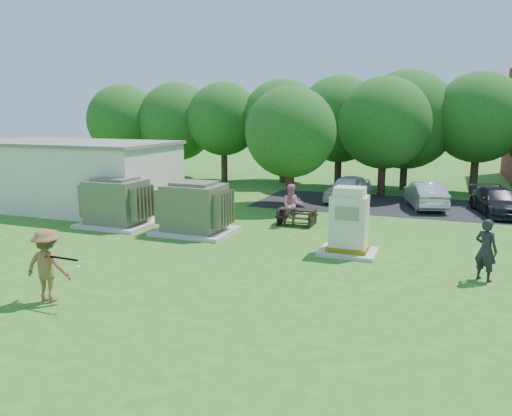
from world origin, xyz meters
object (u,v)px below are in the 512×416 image
at_px(transformer_left, 117,203).
at_px(picnic_table, 297,215).
at_px(person_by_generator, 486,250).
at_px(transformer_right, 195,209).
at_px(car_silver_a, 425,195).
at_px(car_dark, 498,201).
at_px(generator_cabinet, 349,225).
at_px(person_at_picnic, 292,205).
at_px(car_white, 348,188).
at_px(batter, 47,266).

xyz_separation_m(transformer_left, picnic_table, (7.08, 2.90, -0.54)).
height_order(transformer_left, person_by_generator, transformer_left).
bearing_deg(transformer_right, transformer_left, 180.00).
bearing_deg(transformer_left, transformer_right, 0.00).
xyz_separation_m(car_silver_a, car_dark, (3.28, -0.48, -0.06)).
xyz_separation_m(generator_cabinet, person_at_picnic, (-3.02, 3.38, -0.11)).
distance_m(generator_cabinet, car_dark, 10.66).
relative_size(transformer_right, car_white, 0.74).
xyz_separation_m(transformer_right, picnic_table, (3.38, 2.90, -0.54)).
bearing_deg(car_silver_a, picnic_table, 34.97).
bearing_deg(car_dark, transformer_left, -164.06).
distance_m(transformer_left, car_dark, 17.48).
xyz_separation_m(person_by_generator, car_silver_a, (-2.10, 11.05, -0.24)).
bearing_deg(picnic_table, batter, -107.76).
height_order(transformer_right, car_dark, transformer_right).
bearing_deg(person_at_picnic, car_dark, 15.36).
bearing_deg(car_dark, transformer_right, -156.93).
xyz_separation_m(picnic_table, car_dark, (8.23, 5.51, 0.19)).
xyz_separation_m(transformer_left, car_silver_a, (12.04, 8.89, -0.30)).
bearing_deg(person_by_generator, batter, 62.80).
xyz_separation_m(transformer_left, batter, (3.64, -7.85, -0.03)).
bearing_deg(person_at_picnic, person_by_generator, -52.98).
bearing_deg(person_by_generator, transformer_right, 22.66).
xyz_separation_m(batter, car_dark, (11.68, 16.26, -0.33)).
distance_m(generator_cabinet, picnic_table, 4.74).
distance_m(transformer_right, person_at_picnic, 4.16).
height_order(transformer_right, picnic_table, transformer_right).
relative_size(batter, car_silver_a, 0.46).
height_order(generator_cabinet, person_by_generator, generator_cabinet).
xyz_separation_m(car_white, car_dark, (7.28, -1.11, -0.08)).
height_order(picnic_table, batter, batter).
relative_size(car_white, car_silver_a, 1.00).
xyz_separation_m(generator_cabinet, batter, (-6.34, -7.04, -0.07)).
bearing_deg(person_at_picnic, transformer_right, -161.21).
xyz_separation_m(person_by_generator, person_at_picnic, (-7.18, 4.74, -0.01)).
distance_m(person_by_generator, car_silver_a, 11.25).
height_order(transformer_left, batter, transformer_left).
bearing_deg(person_by_generator, car_dark, -62.04).
height_order(transformer_left, generator_cabinet, generator_cabinet).
xyz_separation_m(transformer_left, person_by_generator, (14.14, -2.16, -0.07)).
xyz_separation_m(person_at_picnic, car_silver_a, (5.08, 6.31, -0.23)).
relative_size(transformer_right, batter, 1.59).
bearing_deg(generator_cabinet, person_by_generator, -18.07).
bearing_deg(transformer_right, car_white, 65.53).
bearing_deg(generator_cabinet, person_at_picnic, 131.79).
relative_size(batter, person_by_generator, 1.04).
bearing_deg(car_white, generator_cabinet, -70.45).
xyz_separation_m(transformer_right, car_white, (4.34, 9.53, -0.28)).
bearing_deg(car_white, picnic_table, -89.28).
height_order(batter, car_white, batter).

